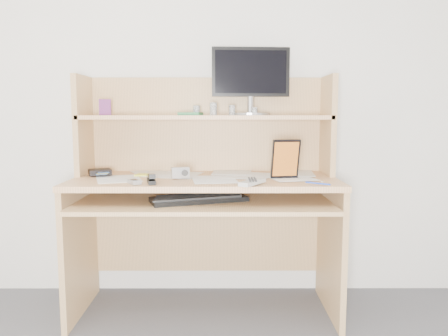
{
  "coord_description": "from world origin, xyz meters",
  "views": [
    {
      "loc": [
        0.1,
        -0.83,
        1.08
      ],
      "look_at": [
        0.1,
        1.43,
        0.81
      ],
      "focal_mm": 35.0,
      "sensor_mm": 36.0,
      "label": 1
    }
  ],
  "objects_px": {
    "tv_remote": "(252,182)",
    "monitor": "(251,79)",
    "desk": "(206,185)",
    "keyboard": "(199,198)",
    "game_case": "(285,159)"
  },
  "relations": [
    {
      "from": "tv_remote",
      "to": "monitor",
      "type": "bearing_deg",
      "value": 119.48
    },
    {
      "from": "monitor",
      "to": "desk",
      "type": "bearing_deg",
      "value": -158.09
    },
    {
      "from": "desk",
      "to": "keyboard",
      "type": "height_order",
      "value": "desk"
    },
    {
      "from": "desk",
      "to": "game_case",
      "type": "relative_size",
      "value": 6.89
    },
    {
      "from": "desk",
      "to": "keyboard",
      "type": "bearing_deg",
      "value": -96.16
    },
    {
      "from": "keyboard",
      "to": "monitor",
      "type": "relative_size",
      "value": 1.15
    },
    {
      "from": "game_case",
      "to": "tv_remote",
      "type": "bearing_deg",
      "value": -144.11
    },
    {
      "from": "monitor",
      "to": "keyboard",
      "type": "bearing_deg",
      "value": -132.06
    },
    {
      "from": "tv_remote",
      "to": "monitor",
      "type": "height_order",
      "value": "monitor"
    },
    {
      "from": "desk",
      "to": "game_case",
      "type": "distance_m",
      "value": 0.48
    },
    {
      "from": "keyboard",
      "to": "tv_remote",
      "type": "height_order",
      "value": "tv_remote"
    },
    {
      "from": "keyboard",
      "to": "game_case",
      "type": "xyz_separation_m",
      "value": [
        0.44,
        0.08,
        0.19
      ]
    },
    {
      "from": "tv_remote",
      "to": "game_case",
      "type": "bearing_deg",
      "value": 77.21
    },
    {
      "from": "desk",
      "to": "monitor",
      "type": "height_order",
      "value": "monitor"
    },
    {
      "from": "keyboard",
      "to": "tv_remote",
      "type": "relative_size",
      "value": 2.7
    }
  ]
}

